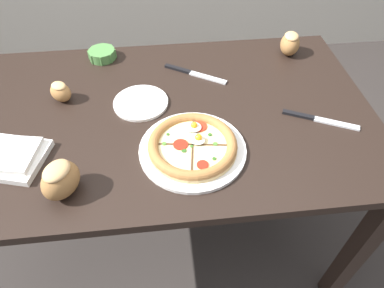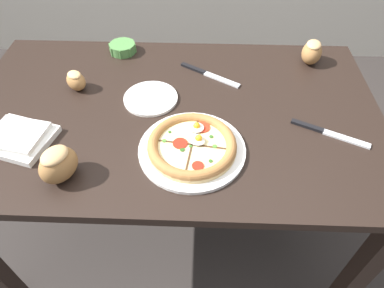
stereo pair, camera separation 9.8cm
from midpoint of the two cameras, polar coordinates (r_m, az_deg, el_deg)
name	(u,v)px [view 2 (the right image)]	position (r m, az deg, el deg)	size (l,w,h in m)	color
ground_plane	(178,227)	(1.74, -0.65, -13.76)	(12.00, 12.00, 0.00)	#2D2826
dining_table	(173,132)	(1.21, -0.91, 1.91)	(1.38, 0.83, 0.77)	black
pizza	(192,146)	(0.99, 2.85, -0.53)	(0.31, 0.31, 0.05)	white
ramekin_bowl	(123,48)	(1.42, -9.51, 15.48)	(0.11, 0.11, 0.04)	#4C8442
napkin_folded	(18,138)	(1.12, -24.77, 0.84)	(0.22, 0.20, 0.04)	silver
bread_piece_near	(76,80)	(1.25, -16.67, 10.03)	(0.10, 0.09, 0.07)	#A3703D
bread_piece_mid	(312,52)	(1.42, 21.31, 14.05)	(0.10, 0.12, 0.09)	olive
bread_piece_far	(58,164)	(0.95, -18.73, -3.33)	(0.13, 0.14, 0.10)	olive
knife_main	(328,133)	(1.15, 24.11, 1.57)	(0.22, 0.12, 0.01)	silver
knife_spare	(209,74)	(1.29, 5.04, 11.38)	(0.22, 0.15, 0.01)	silver
side_saucer	(151,98)	(1.17, -4.52, 7.49)	(0.18, 0.18, 0.01)	white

